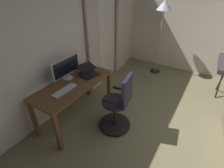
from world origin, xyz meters
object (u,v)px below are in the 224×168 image
computer_monitor (66,67)px  floor_lamp (164,12)px  laptop (89,72)px  office_chair (118,105)px  desk (74,88)px  computer_mouse (80,71)px  computer_keyboard (65,90)px

computer_monitor → floor_lamp: bearing=162.2°
laptop → floor_lamp: size_ratio=0.22×
computer_monitor → laptop: size_ratio=1.53×
office_chair → computer_monitor: size_ratio=1.74×
desk → computer_mouse: 0.41m
office_chair → desk: bearing=95.0°
computer_keyboard → computer_mouse: (-0.60, -0.21, 0.01)m
desk → laptop: 0.41m
laptop → computer_mouse: size_ratio=3.99×
office_chair → computer_mouse: office_chair is taller
desk → computer_mouse: computer_mouse is taller
office_chair → computer_mouse: (-0.17, -0.95, 0.28)m
office_chair → floor_lamp: floor_lamp is taller
desk → office_chair: office_chair is taller
computer_monitor → computer_mouse: computer_monitor is taller
computer_keyboard → floor_lamp: floor_lamp is taller
desk → computer_keyboard: computer_keyboard is taller
desk → floor_lamp: size_ratio=0.80×
laptop → computer_mouse: (0.02, -0.20, -0.04)m
office_chair → laptop: size_ratio=2.65×
computer_monitor → computer_mouse: (-0.28, 0.03, -0.20)m
office_chair → laptop: (-0.20, -0.75, 0.32)m
computer_monitor → floor_lamp: floor_lamp is taller
computer_mouse → floor_lamp: (-2.21, 0.77, 0.81)m
office_chair → floor_lamp: (-2.39, -0.18, 1.08)m
office_chair → computer_keyboard: office_chair is taller
computer_mouse → floor_lamp: 2.48m
computer_mouse → office_chair: bearing=79.7°
office_chair → laptop: office_chair is taller
laptop → floor_lamp: floor_lamp is taller
laptop → floor_lamp: bearing=179.0°
office_chair → floor_lamp: bearing=-3.6°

